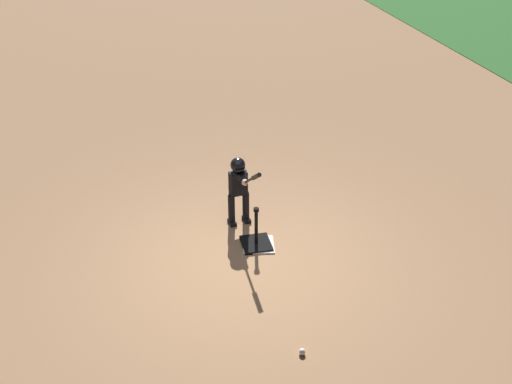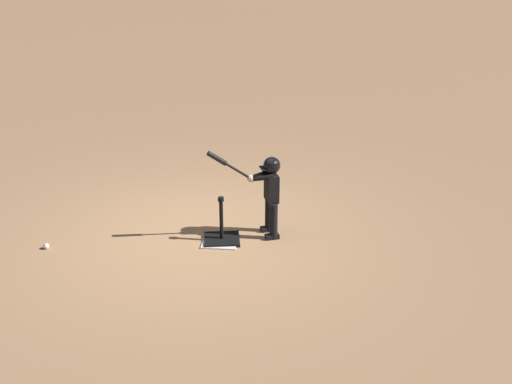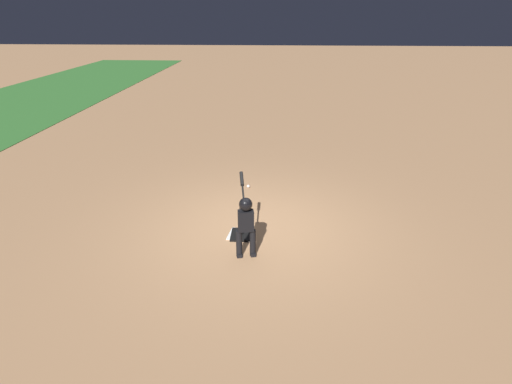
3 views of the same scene
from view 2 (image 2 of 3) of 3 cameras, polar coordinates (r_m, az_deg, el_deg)
name	(u,v)px [view 2 (image 2 of 3)]	position (r m, az deg, el deg)	size (l,w,h in m)	color
ground_plane	(199,233)	(7.94, -5.48, -3.93)	(90.00, 90.00, 0.00)	#AD7F56
home_plate	(220,241)	(7.70, -3.43, -4.68)	(0.44, 0.44, 0.02)	white
batting_tee	(222,235)	(7.69, -3.28, -4.15)	(0.45, 0.41, 0.61)	black
batter_child	(269,187)	(7.58, 1.22, 0.52)	(0.92, 0.35, 1.22)	black
baseball	(46,246)	(7.95, -19.35, -4.88)	(0.07, 0.07, 0.07)	white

